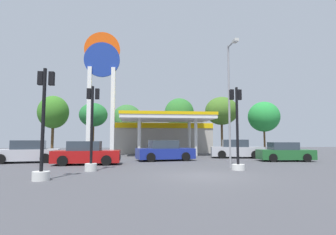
% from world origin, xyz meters
% --- Properties ---
extents(ground_plane, '(90.00, 90.00, 0.00)m').
position_xyz_m(ground_plane, '(0.00, 0.00, 0.00)').
color(ground_plane, '#47474C').
rests_on(ground_plane, ground).
extents(gas_station, '(12.23, 11.59, 4.37)m').
position_xyz_m(gas_station, '(0.00, 21.15, 2.15)').
color(gas_station, '#ADA89E').
rests_on(gas_station, ground).
extents(station_pole_sign, '(3.69, 0.56, 12.94)m').
position_xyz_m(station_pole_sign, '(-6.78, 15.81, 8.16)').
color(station_pole_sign, white).
rests_on(station_pole_sign, ground).
extents(car_0, '(4.71, 2.62, 1.59)m').
position_xyz_m(car_0, '(-0.88, 8.96, 0.72)').
color(car_0, black).
rests_on(car_0, ground).
extents(car_1, '(4.72, 2.68, 1.59)m').
position_xyz_m(car_1, '(-10.98, 8.37, 0.72)').
color(car_1, black).
rests_on(car_1, ground).
extents(car_2, '(4.92, 2.90, 1.65)m').
position_xyz_m(car_2, '(5.92, 11.41, 0.75)').
color(car_2, black).
rests_on(car_2, ground).
extents(car_3, '(4.22, 2.24, 1.44)m').
position_xyz_m(car_3, '(8.22, 7.39, 0.65)').
color(car_3, black).
rests_on(car_3, ground).
extents(car_4, '(4.34, 2.06, 1.54)m').
position_xyz_m(car_4, '(-6.38, 6.24, 0.70)').
color(car_4, black).
rests_on(car_4, ground).
extents(traffic_signal_0, '(0.71, 0.71, 4.52)m').
position_xyz_m(traffic_signal_0, '(2.36, 2.03, 1.64)').
color(traffic_signal_0, silver).
rests_on(traffic_signal_0, ground).
extents(traffic_signal_1, '(0.68, 0.70, 4.58)m').
position_xyz_m(traffic_signal_1, '(-6.91, -0.60, 1.65)').
color(traffic_signal_1, silver).
rests_on(traffic_signal_1, ground).
extents(traffic_signal_2, '(0.65, 0.67, 4.49)m').
position_xyz_m(traffic_signal_2, '(-5.46, 2.45, 1.69)').
color(traffic_signal_2, silver).
rests_on(traffic_signal_2, ground).
extents(tree_0, '(4.16, 4.16, 7.76)m').
position_xyz_m(tree_0, '(-14.66, 26.45, 5.46)').
color(tree_0, brown).
rests_on(tree_0, ground).
extents(tree_1, '(3.74, 3.74, 6.59)m').
position_xyz_m(tree_1, '(-8.91, 24.56, 4.97)').
color(tree_1, brown).
rests_on(tree_1, ground).
extents(tree_2, '(4.33, 4.33, 6.65)m').
position_xyz_m(tree_2, '(-4.48, 26.22, 4.49)').
color(tree_2, brown).
rests_on(tree_2, ground).
extents(tree_3, '(4.02, 4.02, 7.35)m').
position_xyz_m(tree_3, '(2.71, 24.02, 5.37)').
color(tree_3, brown).
rests_on(tree_3, ground).
extents(tree_4, '(4.61, 4.61, 7.69)m').
position_xyz_m(tree_4, '(8.80, 24.22, 5.70)').
color(tree_4, brown).
rests_on(tree_4, ground).
extents(tree_5, '(4.62, 4.62, 7.33)m').
position_xyz_m(tree_5, '(15.79, 25.65, 5.08)').
color(tree_5, brown).
rests_on(tree_5, ground).
extents(corner_streetlamp, '(0.24, 1.48, 7.34)m').
position_xyz_m(corner_streetlamp, '(2.36, 3.00, 4.38)').
color(corner_streetlamp, gray).
rests_on(corner_streetlamp, ground).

